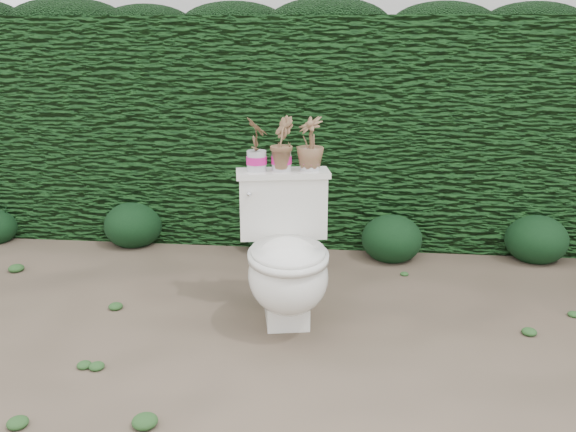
# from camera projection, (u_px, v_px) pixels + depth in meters

# --- Properties ---
(ground) EXTENTS (60.00, 60.00, 0.00)m
(ground) POSITION_uv_depth(u_px,v_px,m) (322.00, 317.00, 3.31)
(ground) COLOR #72614F
(ground) RESTS_ON ground
(hedge) EXTENTS (8.00, 1.00, 1.60)m
(hedge) POSITION_uv_depth(u_px,v_px,m) (335.00, 128.00, 4.61)
(hedge) COLOR #1A4918
(hedge) RESTS_ON ground
(toilet) EXTENTS (0.58, 0.75, 0.78)m
(toilet) POSITION_uv_depth(u_px,v_px,m) (287.00, 260.00, 3.16)
(toilet) COLOR white
(toilet) RESTS_ON ground
(potted_plant_left) EXTENTS (0.16, 0.17, 0.27)m
(potted_plant_left) POSITION_uv_depth(u_px,v_px,m) (256.00, 146.00, 3.22)
(potted_plant_left) COLOR #3B7123
(potted_plant_left) RESTS_ON toilet
(potted_plant_center) EXTENTS (0.14, 0.16, 0.27)m
(potted_plant_center) POSITION_uv_depth(u_px,v_px,m) (281.00, 145.00, 3.23)
(potted_plant_center) COLOR #3B7123
(potted_plant_center) RESTS_ON toilet
(potted_plant_right) EXTENTS (0.22, 0.22, 0.27)m
(potted_plant_right) POSITION_uv_depth(u_px,v_px,m) (310.00, 145.00, 3.24)
(potted_plant_right) COLOR #3B7123
(potted_plant_right) RESTS_ON toilet
(liriope_clump_1) EXTENTS (0.42, 0.42, 0.34)m
(liriope_clump_1) POSITION_uv_depth(u_px,v_px,m) (133.00, 221.00, 4.45)
(liriope_clump_1) COLOR black
(liriope_clump_1) RESTS_ON ground
(liriope_clump_2) EXTENTS (0.40, 0.40, 0.32)m
(liriope_clump_2) POSITION_uv_depth(u_px,v_px,m) (272.00, 227.00, 4.35)
(liriope_clump_2) COLOR black
(liriope_clump_2) RESTS_ON ground
(liriope_clump_3) EXTENTS (0.41, 0.41, 0.33)m
(liriope_clump_3) POSITION_uv_depth(u_px,v_px,m) (392.00, 235.00, 4.15)
(liriope_clump_3) COLOR black
(liriope_clump_3) RESTS_ON ground
(liriope_clump_4) EXTENTS (0.42, 0.42, 0.33)m
(liriope_clump_4) POSITION_uv_depth(u_px,v_px,m) (537.00, 235.00, 4.14)
(liriope_clump_4) COLOR black
(liriope_clump_4) RESTS_ON ground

